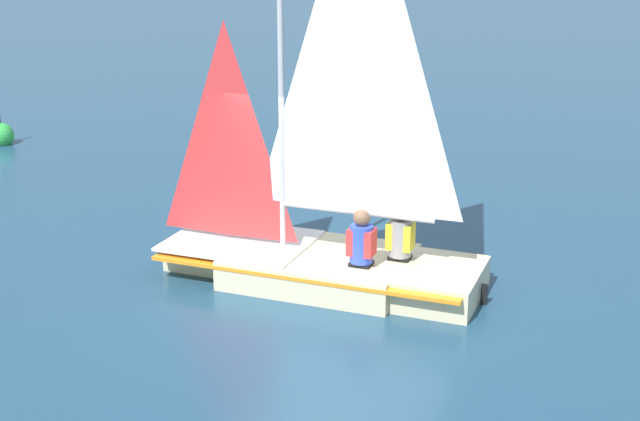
{
  "coord_description": "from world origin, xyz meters",
  "views": [
    {
      "loc": [
        11.25,
        -0.85,
        4.63
      ],
      "look_at": [
        0.0,
        0.0,
        1.01
      ],
      "focal_mm": 50.0,
      "sensor_mm": 36.0,
      "label": 1
    }
  ],
  "objects_px": {
    "buoy_marker": "(1,135)",
    "sailor_helm": "(361,250)",
    "sailboat_main": "(322,230)",
    "sailor_crew": "(400,243)"
  },
  "relations": [
    {
      "from": "sailor_helm",
      "to": "buoy_marker",
      "type": "relative_size",
      "value": 1.03
    },
    {
      "from": "sailboat_main",
      "to": "sailor_crew",
      "type": "height_order",
      "value": "sailboat_main"
    },
    {
      "from": "buoy_marker",
      "to": "sailor_helm",
      "type": "bearing_deg",
      "value": 37.71
    },
    {
      "from": "sailor_crew",
      "to": "sailboat_main",
      "type": "bearing_deg",
      "value": 8.77
    },
    {
      "from": "sailboat_main",
      "to": "sailor_crew",
      "type": "xyz_separation_m",
      "value": [
        0.3,
        1.01,
        -0.1
      ]
    },
    {
      "from": "sailor_helm",
      "to": "sailboat_main",
      "type": "bearing_deg",
      "value": -20.99
    },
    {
      "from": "sailor_helm",
      "to": "buoy_marker",
      "type": "bearing_deg",
      "value": -26.8
    },
    {
      "from": "sailor_crew",
      "to": "buoy_marker",
      "type": "distance_m",
      "value": 11.55
    },
    {
      "from": "sailboat_main",
      "to": "sailor_crew",
      "type": "bearing_deg",
      "value": -171.23
    },
    {
      "from": "sailor_helm",
      "to": "buoy_marker",
      "type": "distance_m",
      "value": 11.35
    }
  ]
}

